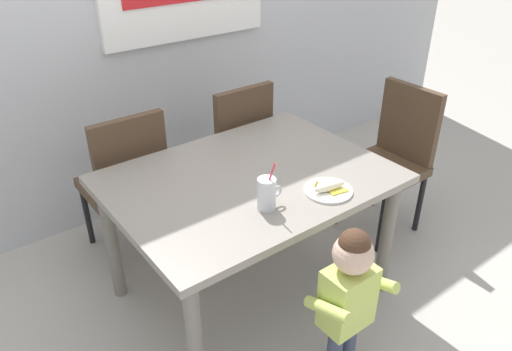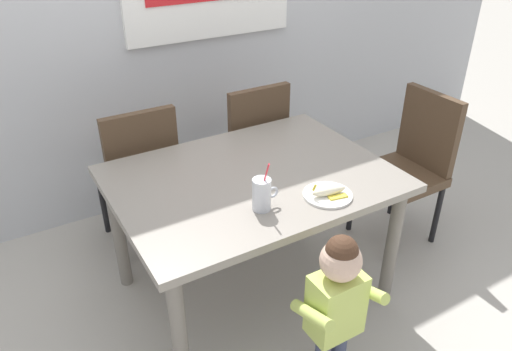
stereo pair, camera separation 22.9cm
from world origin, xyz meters
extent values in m
plane|color=#B7B2A8|center=(0.00, 0.00, 0.00)|extent=(24.00, 24.00, 0.00)
cube|color=gray|center=(0.00, 0.00, 0.74)|extent=(1.36, 1.02, 0.04)
cylinder|color=slate|center=(-0.60, -0.43, 0.36)|extent=(0.07, 0.07, 0.72)
cylinder|color=slate|center=(0.60, -0.43, 0.36)|extent=(0.07, 0.07, 0.72)
cylinder|color=slate|center=(-0.60, 0.43, 0.36)|extent=(0.07, 0.07, 0.72)
cylinder|color=slate|center=(0.60, 0.43, 0.36)|extent=(0.07, 0.07, 0.72)
cube|color=#4C3826|center=(-0.37, 0.79, 0.45)|extent=(0.44, 0.44, 0.06)
cube|color=#4C3826|center=(-0.37, 0.59, 0.72)|extent=(0.42, 0.05, 0.48)
cylinder|color=black|center=(-0.18, 0.98, 0.21)|extent=(0.04, 0.04, 0.42)
cylinder|color=black|center=(-0.56, 0.98, 0.21)|extent=(0.04, 0.04, 0.42)
cylinder|color=black|center=(-0.18, 0.60, 0.21)|extent=(0.04, 0.04, 0.42)
cylinder|color=black|center=(-0.56, 0.60, 0.21)|extent=(0.04, 0.04, 0.42)
cube|color=#4C3826|center=(0.39, 0.78, 0.45)|extent=(0.44, 0.44, 0.06)
cube|color=#4C3826|center=(0.39, 0.58, 0.72)|extent=(0.42, 0.05, 0.48)
cylinder|color=black|center=(0.58, 0.97, 0.21)|extent=(0.04, 0.04, 0.42)
cylinder|color=black|center=(0.20, 0.97, 0.21)|extent=(0.04, 0.04, 0.42)
cylinder|color=black|center=(0.58, 0.59, 0.21)|extent=(0.04, 0.04, 0.42)
cylinder|color=black|center=(0.20, 0.59, 0.21)|extent=(0.04, 0.04, 0.42)
cube|color=#4C3826|center=(1.05, -0.01, 0.45)|extent=(0.44, 0.44, 0.06)
cube|color=#4C3826|center=(1.25, -0.01, 0.72)|extent=(0.05, 0.42, 0.48)
cylinder|color=black|center=(0.86, 0.18, 0.21)|extent=(0.04, 0.04, 0.42)
cylinder|color=black|center=(0.86, -0.20, 0.21)|extent=(0.04, 0.04, 0.42)
cylinder|color=black|center=(1.24, 0.18, 0.21)|extent=(0.04, 0.04, 0.42)
cylinder|color=black|center=(1.24, -0.20, 0.21)|extent=(0.04, 0.04, 0.42)
cube|color=#C6DB66|center=(-0.01, -0.71, 0.49)|extent=(0.22, 0.15, 0.30)
sphere|color=beige|center=(-0.01, -0.71, 0.72)|extent=(0.17, 0.17, 0.17)
sphere|color=#472D1E|center=(-0.01, -0.71, 0.77)|extent=(0.13, 0.13, 0.13)
cylinder|color=#C6DB66|center=(-0.15, -0.73, 0.52)|extent=(0.05, 0.24, 0.13)
cylinder|color=#C6DB66|center=(0.13, -0.73, 0.52)|extent=(0.05, 0.24, 0.13)
cylinder|color=silver|center=(-0.11, -0.28, 0.83)|extent=(0.08, 0.08, 0.15)
cylinder|color=beige|center=(-0.11, -0.28, 0.80)|extent=(0.07, 0.07, 0.08)
torus|color=silver|center=(-0.06, -0.28, 0.83)|extent=(0.06, 0.01, 0.06)
cylinder|color=#E5333F|center=(-0.11, -0.29, 0.90)|extent=(0.01, 0.08, 0.21)
cylinder|color=white|center=(0.20, -0.34, 0.77)|extent=(0.23, 0.23, 0.01)
ellipsoid|color=#F4EAC6|center=(0.20, -0.35, 0.79)|extent=(0.18, 0.08, 0.04)
cube|color=yellow|center=(0.23, -0.39, 0.78)|extent=(0.09, 0.05, 0.01)
cube|color=yellow|center=(0.23, -0.32, 0.78)|extent=(0.09, 0.05, 0.01)
cylinder|color=yellow|center=(0.13, -0.34, 0.83)|extent=(0.03, 0.02, 0.03)
camera|label=1|loc=(-1.24, -1.69, 1.97)|focal=34.13mm
camera|label=2|loc=(-1.05, -1.81, 1.97)|focal=34.13mm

